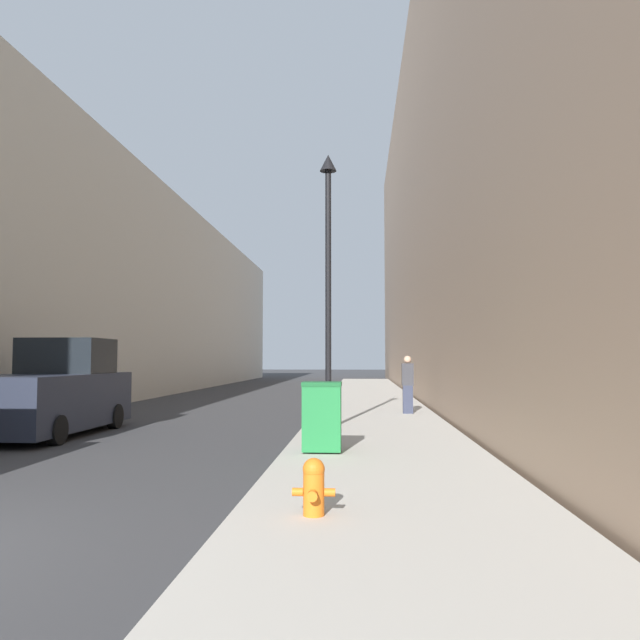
% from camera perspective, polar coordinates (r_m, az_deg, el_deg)
% --- Properties ---
extents(sidewalk_right, '(3.79, 60.00, 0.13)m').
position_cam_1_polar(sidewalk_right, '(23.26, 4.82, -7.93)').
color(sidewalk_right, '#B7B2A8').
rests_on(sidewalk_right, ground).
extents(building_left_glass, '(12.00, 60.00, 10.54)m').
position_cam_1_polar(building_left_glass, '(35.06, -22.85, 2.34)').
color(building_left_glass, beige).
rests_on(building_left_glass, ground).
extents(building_right_stone, '(12.00, 60.00, 18.96)m').
position_cam_1_polar(building_right_stone, '(33.20, 18.60, 9.93)').
color(building_right_stone, '#9E7F66').
rests_on(building_right_stone, ground).
extents(fire_hydrant, '(0.47, 0.36, 0.62)m').
position_cam_1_polar(fire_hydrant, '(7.07, -0.58, -14.90)').
color(fire_hydrant, orange).
rests_on(fire_hydrant, sidewalk_right).
extents(trash_bin, '(0.72, 0.60, 1.29)m').
position_cam_1_polar(trash_bin, '(11.60, 0.18, -8.78)').
color(trash_bin, '#1E7538').
rests_on(trash_bin, sidewalk_right).
extents(lamppost, '(0.42, 0.42, 6.84)m').
position_cam_1_polar(lamppost, '(15.57, 0.76, 5.06)').
color(lamppost, black).
rests_on(lamppost, sidewalk_right).
extents(pickup_truck, '(2.24, 5.13, 2.36)m').
position_cam_1_polar(pickup_truck, '(16.58, -23.30, -6.21)').
color(pickup_truck, '#232838').
rests_on(pickup_truck, ground).
extents(pedestrian_on_sidewalk, '(0.36, 0.24, 1.80)m').
position_cam_1_polar(pedestrian_on_sidewalk, '(19.84, 8.02, -5.86)').
color(pedestrian_on_sidewalk, '#2D3347').
rests_on(pedestrian_on_sidewalk, sidewalk_right).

